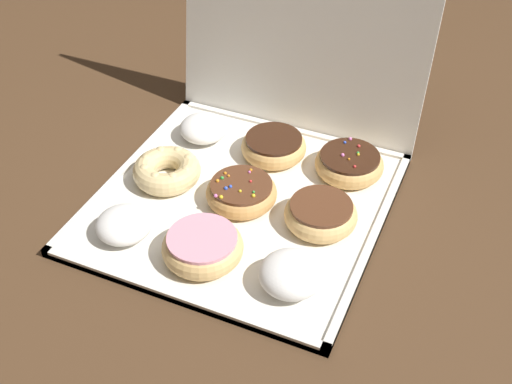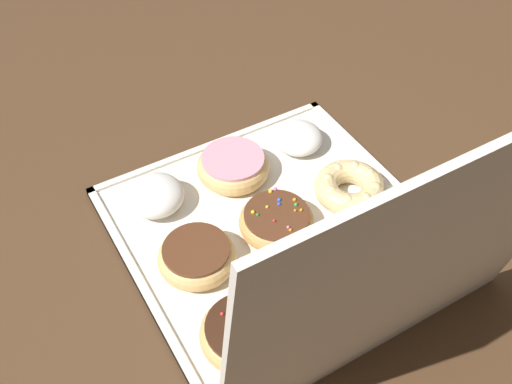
# 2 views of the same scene
# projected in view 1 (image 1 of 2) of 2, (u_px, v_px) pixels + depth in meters

# --- Properties ---
(ground_plane) EXTENTS (3.00, 3.00, 0.00)m
(ground_plane) POSITION_uv_depth(u_px,v_px,m) (242.00, 206.00, 1.03)
(ground_plane) COLOR #4C331E
(donut_box) EXTENTS (0.44, 0.44, 0.01)m
(donut_box) POSITION_uv_depth(u_px,v_px,m) (242.00, 203.00, 1.03)
(donut_box) COLOR silver
(donut_box) RESTS_ON ground
(box_lid_open) EXTENTS (0.44, 0.07, 0.41)m
(box_lid_open) POSITION_uv_depth(u_px,v_px,m) (304.00, 21.00, 1.08)
(box_lid_open) COLOR silver
(box_lid_open) RESTS_ON ground
(powdered_filled_donut_0) EXTENTS (0.08, 0.08, 0.04)m
(powdered_filled_donut_0) POSITION_uv_depth(u_px,v_px,m) (124.00, 225.00, 0.96)
(powdered_filled_donut_0) COLOR white
(powdered_filled_donut_0) RESTS_ON donut_box
(pink_frosted_donut_1) EXTENTS (0.12, 0.12, 0.04)m
(pink_frosted_donut_1) POSITION_uv_depth(u_px,v_px,m) (200.00, 246.00, 0.92)
(pink_frosted_donut_1) COLOR #E5B770
(pink_frosted_donut_1) RESTS_ON donut_box
(powdered_filled_donut_2) EXTENTS (0.09, 0.09, 0.05)m
(powdered_filled_donut_2) POSITION_uv_depth(u_px,v_px,m) (291.00, 274.00, 0.88)
(powdered_filled_donut_2) COLOR white
(powdered_filled_donut_2) RESTS_ON donut_box
(cruller_donut_3) EXTENTS (0.11, 0.11, 0.04)m
(cruller_donut_3) POSITION_uv_depth(u_px,v_px,m) (167.00, 170.00, 1.06)
(cruller_donut_3) COLOR #EACC8C
(cruller_donut_3) RESTS_ON donut_box
(sprinkle_donut_4) EXTENTS (0.11, 0.11, 0.04)m
(sprinkle_donut_4) POSITION_uv_depth(u_px,v_px,m) (239.00, 193.00, 1.01)
(sprinkle_donut_4) COLOR tan
(sprinkle_donut_4) RESTS_ON donut_box
(chocolate_frosted_donut_5) EXTENTS (0.11, 0.11, 0.04)m
(chocolate_frosted_donut_5) POSITION_uv_depth(u_px,v_px,m) (320.00, 216.00, 0.97)
(chocolate_frosted_donut_5) COLOR #E5B770
(chocolate_frosted_donut_5) RESTS_ON donut_box
(powdered_filled_donut_6) EXTENTS (0.09, 0.09, 0.04)m
(powdered_filled_donut_6) POSITION_uv_depth(u_px,v_px,m) (204.00, 128.00, 1.15)
(powdered_filled_donut_6) COLOR white
(powdered_filled_donut_6) RESTS_ON donut_box
(chocolate_frosted_donut_7) EXTENTS (0.11, 0.11, 0.04)m
(chocolate_frosted_donut_7) POSITION_uv_depth(u_px,v_px,m) (276.00, 147.00, 1.11)
(chocolate_frosted_donut_7) COLOR tan
(chocolate_frosted_donut_7) RESTS_ON donut_box
(sprinkle_donut_8) EXTENTS (0.11, 0.11, 0.04)m
(sprinkle_donut_8) POSITION_uv_depth(u_px,v_px,m) (349.00, 163.00, 1.07)
(sprinkle_donut_8) COLOR tan
(sprinkle_donut_8) RESTS_ON donut_box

